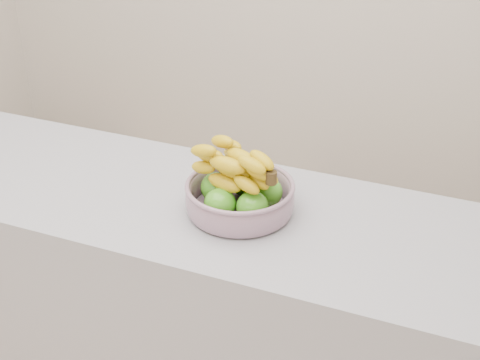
% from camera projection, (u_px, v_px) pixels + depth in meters
% --- Properties ---
extents(counter, '(2.00, 0.60, 0.90)m').
position_uv_depth(counter, '(156.00, 309.00, 2.18)').
color(counter, '#9998A0').
rests_on(counter, ground).
extents(fruit_bowl, '(0.30, 0.30, 0.19)m').
position_uv_depth(fruit_bowl, '(240.00, 192.00, 1.83)').
color(fruit_bowl, '#94A3B2').
rests_on(fruit_bowl, counter).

